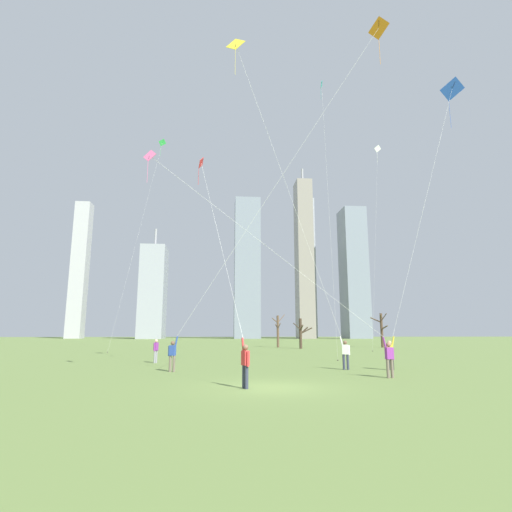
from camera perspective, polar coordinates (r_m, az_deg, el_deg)
ground_plane at (r=16.33m, az=1.98°, el=-17.95°), size 400.00×400.00×0.00m
kite_flyer_foreground_left_orange at (r=22.39m, az=-6.21°, el=-5.00°), size 11.97×3.90×19.65m
kite_flyer_midfield_left_red at (r=16.93m, az=-2.62°, el=-9.96°), size 2.69×10.39×13.58m
kite_flyer_midfield_center_yellow at (r=24.26m, az=8.57°, el=-2.45°), size 7.31×0.96×21.37m
kite_flyer_midfield_right_blue at (r=26.02m, az=20.68°, el=-2.09°), size 7.15×1.81×19.32m
kite_flyer_foreground_right_pink at (r=20.15m, az=14.11°, el=-10.16°), size 12.39×2.08×11.70m
bystander_watching_nearby at (r=29.85m, az=-13.86°, el=-12.63°), size 0.32×0.48×1.62m
distant_kite_low_near_trees_teal at (r=39.31m, az=9.43°, el=18.95°), size 0.39×3.21×25.14m
distant_kite_drifting_left_green at (r=56.36m, az=-13.57°, el=13.08°), size 4.17×6.95×27.68m
distant_kite_high_overhead_white at (r=55.03m, az=16.62°, el=11.76°), size 3.19×1.70×25.86m
bare_tree_rightmost at (r=61.60m, az=17.19°, el=-9.67°), size 1.87×2.00×4.81m
bare_tree_left_of_center at (r=59.84m, az=3.10°, el=-10.29°), size 2.14×2.58×4.77m
bare_tree_far_right_edge at (r=55.11m, az=6.33°, el=-10.62°), size 2.64×1.30×3.94m
skyline_wide_slab at (r=149.25m, az=-1.26°, el=-1.58°), size 9.29×8.17×51.48m
skyline_squat_block at (r=166.38m, az=-23.49°, el=-1.66°), size 5.48×5.60×51.32m
skyline_slender_spire at (r=150.55m, az=6.76°, el=-0.22°), size 5.70×8.40×63.89m
skyline_mid_tower_right at (r=148.59m, az=-14.24°, el=-4.90°), size 8.52×11.58×39.16m
skyline_mid_tower_left at (r=154.94m, az=13.55°, el=-2.26°), size 8.27×10.67×48.05m
skyline_short_annex at (r=165.37m, az=7.11°, el=-1.61°), size 5.59×9.07×55.99m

